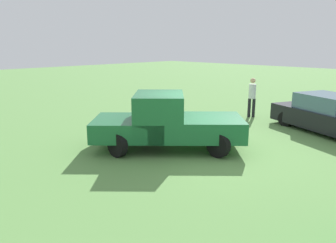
{
  "coord_description": "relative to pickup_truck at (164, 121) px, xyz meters",
  "views": [
    {
      "loc": [
        6.51,
        -8.11,
        3.32
      ],
      "look_at": [
        -0.76,
        -0.75,
        0.9
      ],
      "focal_mm": 35.7,
      "sensor_mm": 36.0,
      "label": 1
    }
  ],
  "objects": [
    {
      "name": "ground_plane",
      "position": [
        0.85,
        0.83,
        -0.92
      ],
      "size": [
        80.0,
        80.0,
        0.0
      ],
      "primitive_type": "plane",
      "color": "#5B8C47"
    },
    {
      "name": "pickup_truck",
      "position": [
        0.0,
        0.0,
        0.0
      ],
      "size": [
        4.75,
        4.67,
        1.8
      ],
      "rotation": [
        0.0,
        0.0,
        0.77
      ],
      "color": "black",
      "rests_on": "ground_plane"
    },
    {
      "name": "sedan_near",
      "position": [
        3.08,
        5.82,
        -0.27
      ],
      "size": [
        5.06,
        3.51,
        1.45
      ],
      "rotation": [
        0.0,
        0.0,
        5.89
      ],
      "color": "black",
      "rests_on": "ground_plane"
    },
    {
      "name": "person_bystander",
      "position": [
        -0.53,
        6.19,
        0.1
      ],
      "size": [
        0.45,
        0.45,
        1.8
      ],
      "rotation": [
        0.0,
        0.0,
        5.37
      ],
      "color": "black",
      "rests_on": "ground_plane"
    }
  ]
}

